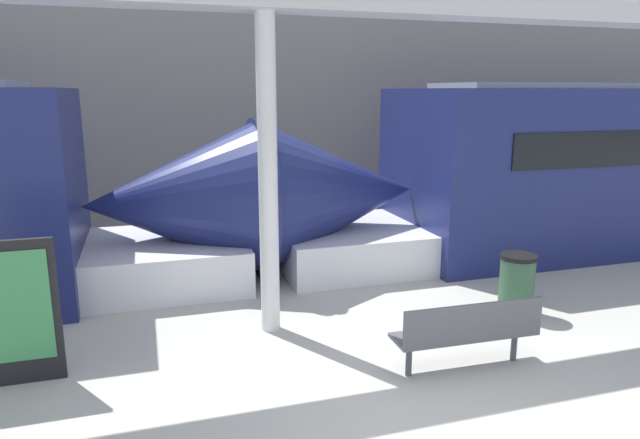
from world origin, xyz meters
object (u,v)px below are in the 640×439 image
object	(u,v)px
bench_near	(468,330)
poster_board	(9,313)
support_column_near	(268,180)
trash_bin	(517,284)

from	to	relation	value
bench_near	poster_board	world-z (taller)	poster_board
poster_board	support_column_near	distance (m)	3.19
poster_board	bench_near	bearing A→B (deg)	-13.90
trash_bin	poster_board	distance (m)	6.31
support_column_near	poster_board	bearing A→B (deg)	-168.27
trash_bin	support_column_near	distance (m)	3.77
bench_near	support_column_near	world-z (taller)	support_column_near
trash_bin	support_column_near	bearing A→B (deg)	171.91
bench_near	poster_board	xyz separation A→B (m)	(-4.73, 1.17, 0.31)
trash_bin	poster_board	size ratio (longest dim) A/B	0.54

